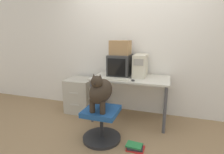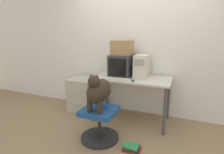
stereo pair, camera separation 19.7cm
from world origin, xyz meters
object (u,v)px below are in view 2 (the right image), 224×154
(filing_cabinet, at_px, (84,94))
(cardboard_box, at_px, (122,48))
(pc_tower, at_px, (142,66))
(keyboard, at_px, (115,79))
(office_chair, at_px, (100,123))
(crt_monitor, at_px, (122,65))
(dog, at_px, (99,91))
(book_stack_floor, at_px, (132,148))

(filing_cabinet, relative_size, cardboard_box, 1.98)
(pc_tower, height_order, keyboard, pc_tower)
(pc_tower, relative_size, office_chair, 0.79)
(crt_monitor, xyz_separation_m, filing_cabinet, (-0.81, -0.00, -0.64))
(dog, relative_size, filing_cabinet, 0.82)
(keyboard, relative_size, filing_cabinet, 0.67)
(filing_cabinet, bearing_deg, keyboard, -21.75)
(keyboard, distance_m, cardboard_box, 0.59)
(book_stack_floor, bearing_deg, dog, 172.45)
(crt_monitor, relative_size, book_stack_floor, 2.01)
(crt_monitor, height_order, pc_tower, pc_tower)
(office_chair, bearing_deg, book_stack_floor, -9.00)
(keyboard, xyz_separation_m, filing_cabinet, (-0.81, 0.32, -0.46))
(crt_monitor, relative_size, keyboard, 1.12)
(pc_tower, xyz_separation_m, book_stack_floor, (0.12, -0.96, -0.94))
(cardboard_box, bearing_deg, filing_cabinet, -179.41)
(pc_tower, bearing_deg, keyboard, -131.78)
(keyboard, bearing_deg, filing_cabinet, 158.25)
(keyboard, bearing_deg, office_chair, -95.29)
(crt_monitor, bearing_deg, office_chair, -92.64)
(crt_monitor, relative_size, office_chair, 0.89)
(book_stack_floor, bearing_deg, crt_monitor, 117.00)
(pc_tower, height_order, office_chair, pc_tower)
(crt_monitor, xyz_separation_m, keyboard, (0.01, -0.33, -0.17))
(dog, xyz_separation_m, book_stack_floor, (0.50, -0.07, -0.71))
(keyboard, xyz_separation_m, cardboard_box, (-0.01, 0.33, 0.48))
(crt_monitor, distance_m, filing_cabinet, 1.03)
(book_stack_floor, bearing_deg, office_chair, 171.00)
(crt_monitor, distance_m, keyboard, 0.37)
(office_chair, bearing_deg, pc_tower, 66.36)
(dog, bearing_deg, keyboard, 84.84)
(office_chair, xyz_separation_m, filing_cabinet, (-0.77, 0.83, 0.08))
(crt_monitor, distance_m, dog, 0.88)
(filing_cabinet, height_order, cardboard_box, cardboard_box)
(office_chair, height_order, dog, dog)
(pc_tower, bearing_deg, cardboard_box, -172.18)
(keyboard, xyz_separation_m, dog, (-0.05, -0.52, -0.05))
(crt_monitor, relative_size, pc_tower, 1.11)
(keyboard, bearing_deg, dog, -95.16)
(cardboard_box, relative_size, book_stack_floor, 1.36)
(book_stack_floor, bearing_deg, filing_cabinet, 144.47)
(cardboard_box, distance_m, book_stack_floor, 1.61)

